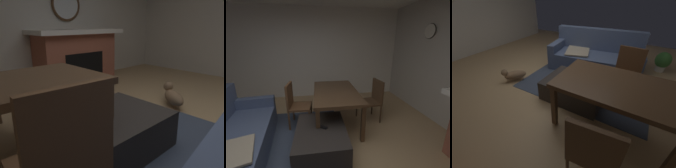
% 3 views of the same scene
% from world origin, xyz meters
% --- Properties ---
extents(floor, '(7.70, 7.70, 0.00)m').
position_xyz_m(floor, '(0.00, 0.00, 0.00)').
color(floor, tan).
extents(wall_back_fireplace_side, '(6.82, 0.12, 2.72)m').
position_xyz_m(wall_back_fireplace_side, '(0.00, -2.99, 1.36)').
color(wall_back_fireplace_side, beige).
rests_on(wall_back_fireplace_side, ground).
extents(fireplace, '(1.80, 0.76, 1.06)m').
position_xyz_m(fireplace, '(-0.54, -2.61, 0.54)').
color(fireplace, '#9E5642').
rests_on(fireplace, ground).
extents(round_wall_mirror, '(0.64, 0.05, 0.64)m').
position_xyz_m(round_wall_mirror, '(-0.54, -2.90, 1.52)').
color(round_wall_mirror, '#4C331E').
extents(ottoman_coffee_table, '(1.09, 0.81, 0.36)m').
position_xyz_m(ottoman_coffee_table, '(0.65, -0.38, 0.18)').
color(ottoman_coffee_table, '#2D2826').
rests_on(ottoman_coffee_table, ground).
extents(tv_remote, '(0.13, 0.16, 0.02)m').
position_xyz_m(tv_remote, '(0.66, -0.41, 0.37)').
color(tv_remote, black).
rests_on(tv_remote, ottoman_coffee_table).
extents(dining_table, '(1.55, 0.90, 0.74)m').
position_xyz_m(dining_table, '(1.40, -0.73, 0.66)').
color(dining_table, '#513823').
rests_on(dining_table, ground).
extents(dining_chair_north, '(0.47, 0.47, 0.93)m').
position_xyz_m(dining_chair_north, '(1.41, 0.11, 0.52)').
color(dining_chair_north, brown).
rests_on(dining_chair_north, ground).
extents(small_dog, '(0.43, 0.50, 0.28)m').
position_xyz_m(small_dog, '(-0.78, -0.56, 0.16)').
color(small_dog, '#8C6B4C').
rests_on(small_dog, ground).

